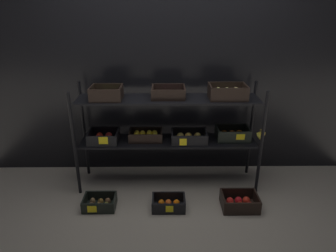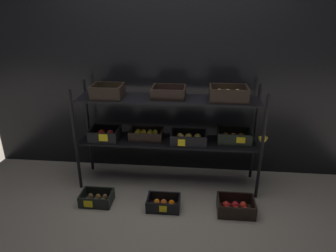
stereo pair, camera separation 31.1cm
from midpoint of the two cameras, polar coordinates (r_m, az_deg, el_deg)
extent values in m
plane|color=gray|center=(3.47, -2.61, -10.40)|extent=(10.00, 10.00, 0.00)
cube|color=black|center=(3.39, -2.74, 9.85)|extent=(4.25, 0.12, 2.28)
cylinder|color=black|center=(3.20, -19.71, -3.54)|extent=(0.03, 0.03, 1.09)
cylinder|color=black|center=(3.13, 14.29, -3.48)|extent=(0.03, 0.03, 1.09)
cylinder|color=black|center=(3.54, -17.80, -0.80)|extent=(0.03, 0.03, 1.09)
cylinder|color=black|center=(3.48, 12.76, -0.69)|extent=(0.03, 0.03, 1.09)
cube|color=black|center=(3.22, -2.77, -2.86)|extent=(1.82, 0.36, 0.02)
cube|color=black|center=(3.06, -2.92, 4.95)|extent=(1.82, 0.36, 0.02)
cube|color=black|center=(3.29, -14.49, -2.79)|extent=(0.30, 0.26, 0.01)
cube|color=black|center=(3.16, -15.08, -2.76)|extent=(0.30, 0.02, 0.10)
cube|color=black|center=(3.37, -14.13, -1.02)|extent=(0.30, 0.02, 0.10)
cube|color=black|center=(3.30, -17.00, -1.85)|extent=(0.02, 0.23, 0.10)
cube|color=black|center=(3.23, -12.12, -1.87)|extent=(0.02, 0.23, 0.10)
sphere|color=red|center=(3.25, -15.64, -2.38)|extent=(0.07, 0.07, 0.07)
sphere|color=red|center=(3.22, -13.85, -2.43)|extent=(0.07, 0.07, 0.07)
sphere|color=red|center=(3.32, -15.25, -1.84)|extent=(0.07, 0.07, 0.07)
sphere|color=red|center=(3.30, -13.62, -1.82)|extent=(0.07, 0.07, 0.07)
cube|color=yellow|center=(3.14, -14.77, -2.70)|extent=(0.09, 0.01, 0.08)
cube|color=black|center=(3.25, -6.87, -2.47)|extent=(0.35, 0.22, 0.01)
cube|color=black|center=(3.14, -7.10, -2.41)|extent=(0.35, 0.02, 0.09)
cube|color=black|center=(3.32, -6.73, -0.94)|extent=(0.35, 0.02, 0.09)
cube|color=black|center=(3.25, -9.81, -1.66)|extent=(0.02, 0.19, 0.09)
cube|color=black|center=(3.22, -3.97, -1.65)|extent=(0.02, 0.19, 0.09)
ellipsoid|color=yellow|center=(3.22, -8.73, -1.95)|extent=(0.06, 0.06, 0.08)
ellipsoid|color=yellow|center=(3.21, -7.53, -2.01)|extent=(0.06, 0.06, 0.08)
ellipsoid|color=yellow|center=(3.20, -6.40, -1.99)|extent=(0.06, 0.06, 0.08)
ellipsoid|color=yellow|center=(3.19, -5.22, -1.99)|extent=(0.06, 0.06, 0.08)
ellipsoid|color=yellow|center=(3.28, -8.50, -1.49)|extent=(0.06, 0.06, 0.08)
ellipsoid|color=yellow|center=(3.27, -7.47, -1.52)|extent=(0.06, 0.06, 0.08)
ellipsoid|color=yellow|center=(3.26, -6.23, -1.49)|extent=(0.06, 0.06, 0.08)
ellipsoid|color=yellow|center=(3.26, -5.25, -1.49)|extent=(0.06, 0.06, 0.08)
cube|color=black|center=(3.19, 1.11, -2.84)|extent=(0.37, 0.24, 0.01)
cube|color=black|center=(3.06, 1.18, -2.78)|extent=(0.37, 0.02, 0.10)
cube|color=black|center=(3.27, 1.06, -1.13)|extent=(0.37, 0.02, 0.10)
cube|color=black|center=(3.16, -2.05, -1.94)|extent=(0.02, 0.21, 0.10)
cube|color=black|center=(3.17, 4.28, -1.91)|extent=(0.02, 0.21, 0.10)
sphere|color=gold|center=(3.14, -0.55, -2.40)|extent=(0.07, 0.07, 0.07)
sphere|color=#DEBF50|center=(3.14, 1.18, -2.37)|extent=(0.07, 0.07, 0.07)
sphere|color=gold|center=(3.14, 2.66, -2.39)|extent=(0.07, 0.07, 0.07)
sphere|color=gold|center=(3.20, -0.47, -1.94)|extent=(0.07, 0.07, 0.07)
sphere|color=gold|center=(3.20, 1.05, -1.89)|extent=(0.07, 0.07, 0.07)
sphere|color=gold|center=(3.20, 2.75, -1.92)|extent=(0.07, 0.07, 0.07)
cube|color=yellow|center=(3.06, -0.08, -3.00)|extent=(0.07, 0.01, 0.08)
cube|color=black|center=(3.28, 9.22, -2.36)|extent=(0.34, 0.23, 0.01)
cube|color=black|center=(3.16, 9.60, -2.11)|extent=(0.34, 0.02, 0.12)
cube|color=black|center=(3.36, 8.99, -0.57)|extent=(0.34, 0.02, 0.12)
cube|color=black|center=(3.23, 6.43, -1.34)|extent=(0.02, 0.20, 0.12)
cube|color=black|center=(3.29, 12.10, -1.30)|extent=(0.02, 0.20, 0.12)
sphere|color=orange|center=(3.23, 7.99, -1.89)|extent=(0.07, 0.07, 0.07)
sphere|color=orange|center=(3.23, 9.28, -1.93)|extent=(0.07, 0.07, 0.07)
sphere|color=orange|center=(3.25, 10.74, -1.91)|extent=(0.07, 0.07, 0.07)
sphere|color=orange|center=(3.28, 7.75, -1.49)|extent=(0.07, 0.07, 0.07)
sphere|color=orange|center=(3.29, 9.20, -1.48)|extent=(0.07, 0.07, 0.07)
sphere|color=orange|center=(3.31, 10.55, -1.40)|extent=(0.07, 0.07, 0.07)
cube|color=yellow|center=(3.16, 10.63, -2.09)|extent=(0.09, 0.01, 0.06)
cube|color=black|center=(3.11, -14.15, 4.91)|extent=(0.30, 0.25, 0.01)
cube|color=black|center=(2.99, -14.75, 5.43)|extent=(0.30, 0.02, 0.12)
cube|color=black|center=(3.20, -13.81, 6.65)|extent=(0.30, 0.02, 0.12)
cube|color=black|center=(3.13, -16.84, 5.98)|extent=(0.02, 0.22, 0.12)
cube|color=black|center=(3.06, -11.62, 6.13)|extent=(0.02, 0.22, 0.12)
sphere|color=#8FBC32|center=(3.08, -15.21, 5.43)|extent=(0.07, 0.07, 0.07)
sphere|color=#84BF3B|center=(3.05, -13.40, 5.47)|extent=(0.07, 0.07, 0.07)
sphere|color=#84C73E|center=(3.15, -15.03, 5.83)|extent=(0.07, 0.07, 0.07)
sphere|color=#90C232|center=(3.13, -13.19, 5.88)|extent=(0.07, 0.07, 0.07)
cube|color=black|center=(3.08, -2.82, 5.38)|extent=(0.33, 0.26, 0.01)
cube|color=black|center=(2.95, -2.92, 5.74)|extent=(0.33, 0.02, 0.10)
cube|color=black|center=(3.18, -2.76, 6.98)|extent=(0.33, 0.02, 0.10)
cube|color=black|center=(3.07, -5.80, 6.35)|extent=(0.02, 0.22, 0.10)
cube|color=black|center=(3.06, 0.13, 6.40)|extent=(0.02, 0.22, 0.10)
sphere|color=#612E45|center=(3.02, -4.71, 5.58)|extent=(0.05, 0.05, 0.05)
sphere|color=#672046|center=(3.01, -3.43, 5.59)|extent=(0.05, 0.05, 0.05)
sphere|color=#6C295A|center=(3.01, -2.22, 5.61)|extent=(0.05, 0.05, 0.05)
sphere|color=#642955|center=(3.01, -1.04, 5.62)|extent=(0.05, 0.05, 0.05)
sphere|color=#582B57|center=(3.08, -4.66, 5.90)|extent=(0.05, 0.05, 0.05)
sphere|color=#5F2750|center=(3.07, -3.48, 5.90)|extent=(0.05, 0.05, 0.05)
sphere|color=#652C4B|center=(3.07, -2.20, 5.93)|extent=(0.05, 0.05, 0.05)
sphere|color=#6C1D58|center=(3.07, -1.07, 5.94)|extent=(0.05, 0.05, 0.05)
sphere|color=#662E52|center=(3.13, -4.50, 6.21)|extent=(0.05, 0.05, 0.05)
sphere|color=#661F51|center=(3.13, -3.41, 6.21)|extent=(0.05, 0.05, 0.05)
sphere|color=#561648|center=(3.12, -2.24, 6.21)|extent=(0.05, 0.05, 0.05)
sphere|color=#6C184B|center=(3.12, -1.06, 6.21)|extent=(0.05, 0.05, 0.05)
cube|color=black|center=(3.07, 8.12, 5.16)|extent=(0.37, 0.26, 0.01)
cube|color=black|center=(2.94, 8.52, 5.76)|extent=(0.37, 0.02, 0.13)
cube|color=black|center=(3.17, 7.88, 7.00)|extent=(0.37, 0.02, 0.13)
cube|color=black|center=(3.03, 4.89, 6.43)|extent=(0.02, 0.22, 0.13)
cube|color=black|center=(3.09, 11.43, 6.35)|extent=(0.02, 0.22, 0.13)
ellipsoid|color=#ADAF51|center=(3.01, 6.58, 5.89)|extent=(0.07, 0.07, 0.09)
ellipsoid|color=#A9BC50|center=(3.03, 8.23, 5.90)|extent=(0.07, 0.07, 0.09)
ellipsoid|color=#AFB556|center=(3.03, 9.89, 5.84)|extent=(0.07, 0.07, 0.09)
ellipsoid|color=#AFB95C|center=(3.09, 6.48, 6.31)|extent=(0.07, 0.07, 0.09)
ellipsoid|color=tan|center=(3.09, 8.07, 6.28)|extent=(0.07, 0.07, 0.09)
ellipsoid|color=tan|center=(3.11, 9.72, 6.27)|extent=(0.07, 0.07, 0.09)
cylinder|color=brown|center=(3.27, 14.36, -0.87)|extent=(0.02, 0.02, 0.02)
ellipsoid|color=yellow|center=(3.28, 13.99, -1.87)|extent=(0.08, 0.03, 0.10)
ellipsoid|color=yellow|center=(3.28, 14.09, -1.85)|extent=(0.06, 0.03, 0.10)
ellipsoid|color=yellow|center=(3.30, 14.22, -1.74)|extent=(0.03, 0.03, 0.09)
ellipsoid|color=yellow|center=(3.30, 14.38, -1.74)|extent=(0.06, 0.03, 0.10)
ellipsoid|color=yellow|center=(3.29, 14.60, -1.85)|extent=(0.08, 0.03, 0.10)
cube|color=black|center=(3.20, -15.35, -14.36)|extent=(0.31, 0.22, 0.01)
cube|color=black|center=(3.08, -15.92, -14.60)|extent=(0.31, 0.02, 0.10)
cube|color=black|center=(3.24, -15.03, -12.47)|extent=(0.31, 0.02, 0.10)
cube|color=black|center=(3.20, -18.08, -13.35)|extent=(0.02, 0.19, 0.10)
cube|color=black|center=(3.13, -12.78, -13.65)|extent=(0.02, 0.19, 0.10)
ellipsoid|color=brown|center=(3.17, -16.92, -14.07)|extent=(0.05, 0.05, 0.07)
ellipsoid|color=brown|center=(3.15, -15.58, -14.11)|extent=(0.05, 0.05, 0.07)
ellipsoid|color=brown|center=(3.13, -14.24, -14.18)|extent=(0.05, 0.05, 0.07)
ellipsoid|color=brown|center=(3.22, -16.62, -13.32)|extent=(0.05, 0.05, 0.07)
ellipsoid|color=brown|center=(3.20, -15.23, -13.47)|extent=(0.05, 0.05, 0.07)
ellipsoid|color=brown|center=(3.18, -13.99, -13.48)|extent=(0.05, 0.05, 0.07)
cube|color=yellow|center=(3.09, -16.89, -14.68)|extent=(0.09, 0.01, 0.07)
cube|color=black|center=(3.08, -2.85, -14.99)|extent=(0.32, 0.21, 0.01)
cube|color=black|center=(2.97, -2.94, -15.20)|extent=(0.32, 0.02, 0.11)
cube|color=black|center=(3.13, -2.81, -13.05)|extent=(0.32, 0.02, 0.11)
cube|color=black|center=(3.06, -5.81, -14.06)|extent=(0.02, 0.18, 0.11)
cube|color=black|center=(3.05, 0.07, -14.10)|extent=(0.02, 0.18, 0.11)
sphere|color=orange|center=(3.04, -4.35, -14.80)|extent=(0.06, 0.06, 0.06)
sphere|color=orange|center=(3.04, -2.86, -14.80)|extent=(0.06, 0.06, 0.06)
sphere|color=orange|center=(3.04, -1.49, -14.77)|extent=(0.06, 0.06, 0.06)
sphere|color=orange|center=(3.09, -4.22, -14.09)|extent=(0.06, 0.06, 0.06)
sphere|color=orange|center=(3.09, -2.80, -14.08)|extent=(0.06, 0.06, 0.06)
sphere|color=orange|center=(3.08, -1.39, -14.13)|extent=(0.06, 0.06, 0.06)
cube|color=yellow|center=(2.96, -2.84, -15.27)|extent=(0.07, 0.01, 0.07)
cube|color=black|center=(3.14, 10.26, -14.62)|extent=(0.35, 0.26, 0.01)
cube|color=black|center=(3.00, 10.77, -14.96)|extent=(0.35, 0.02, 0.13)
cube|color=black|center=(3.19, 9.95, -12.33)|extent=(0.35, 0.02, 0.13)
cube|color=black|center=(3.07, 7.19, -13.74)|extent=(0.02, 0.23, 0.13)
cube|color=black|center=(3.13, 13.43, -13.44)|extent=(0.02, 0.23, 0.13)
sphere|color=red|center=(3.07, 8.88, -14.54)|extent=(0.07, 0.07, 0.07)
sphere|color=red|center=(3.09, 10.42, -14.39)|extent=(0.07, 0.07, 0.07)
sphere|color=red|center=(3.10, 12.07, -14.32)|extent=(0.07, 0.07, 0.07)
sphere|color=red|center=(3.13, 8.59, -13.71)|extent=(0.07, 0.07, 0.07)
sphere|color=red|center=(3.15, 10.17, -13.55)|extent=(0.07, 0.07, 0.07)
sphere|color=red|center=(3.16, 11.60, -13.46)|extent=(0.07, 0.07, 0.07)
camera|label=1|loc=(0.16, -92.82, -1.16)|focal=32.76mm
camera|label=2|loc=(0.16, 87.18, 1.16)|focal=32.76mm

